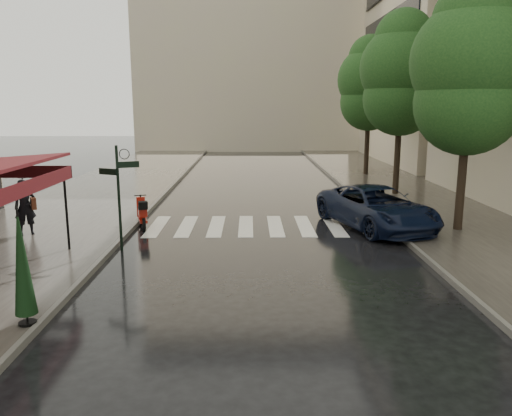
{
  "coord_description": "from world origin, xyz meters",
  "views": [
    {
      "loc": [
        2.59,
        -11.24,
        4.2
      ],
      "look_at": [
        2.76,
        2.38,
        1.4
      ],
      "focal_mm": 35.0,
      "sensor_mm": 36.0,
      "label": 1
    }
  ],
  "objects_px": {
    "scooter": "(142,214)",
    "parasol_front": "(22,262)",
    "pedestrian_with_umbrella": "(23,183)",
    "parked_car": "(376,207)"
  },
  "relations": [
    {
      "from": "parked_car",
      "to": "parasol_front",
      "type": "height_order",
      "value": "parasol_front"
    },
    {
      "from": "pedestrian_with_umbrella",
      "to": "parasol_front",
      "type": "distance_m",
      "value": 7.41
    },
    {
      "from": "parasol_front",
      "to": "scooter",
      "type": "bearing_deg",
      "value": 86.69
    },
    {
      "from": "scooter",
      "to": "parasol_front",
      "type": "bearing_deg",
      "value": -110.04
    },
    {
      "from": "pedestrian_with_umbrella",
      "to": "parked_car",
      "type": "xyz_separation_m",
      "value": [
        11.6,
        1.24,
        -1.07
      ]
    },
    {
      "from": "pedestrian_with_umbrella",
      "to": "parasol_front",
      "type": "xyz_separation_m",
      "value": [
        2.95,
        -6.79,
        -0.44
      ]
    },
    {
      "from": "pedestrian_with_umbrella",
      "to": "parasol_front",
      "type": "relative_size",
      "value": 1.1
    },
    {
      "from": "scooter",
      "to": "pedestrian_with_umbrella",
      "type": "bearing_deg",
      "value": -174.59
    },
    {
      "from": "pedestrian_with_umbrella",
      "to": "scooter",
      "type": "xyz_separation_m",
      "value": [
        3.42,
        1.39,
        -1.3
      ]
    },
    {
      "from": "scooter",
      "to": "parked_car",
      "type": "height_order",
      "value": "parked_car"
    }
  ]
}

